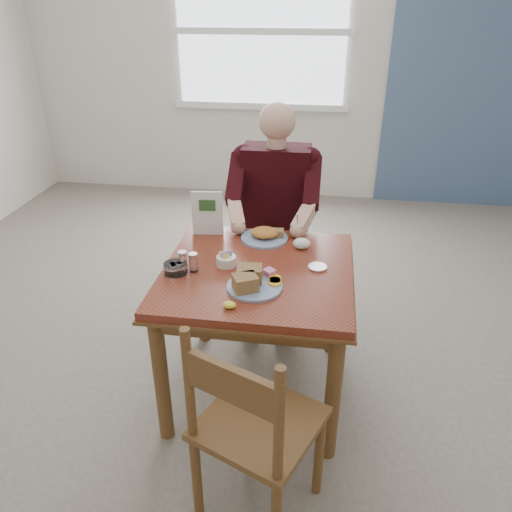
% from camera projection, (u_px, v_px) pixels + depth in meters
% --- Properties ---
extents(floor, '(6.00, 6.00, 0.00)m').
position_uv_depth(floor, '(257.00, 387.00, 2.74)').
color(floor, '#645951').
rests_on(floor, ground).
extents(wall_back, '(5.50, 0.00, 5.50)m').
position_uv_depth(wall_back, '(303.00, 55.00, 4.71)').
color(wall_back, silver).
rests_on(wall_back, ground).
extents(accent_panel, '(1.60, 0.02, 2.80)m').
position_uv_depth(accent_panel, '(481.00, 58.00, 4.48)').
color(accent_panel, '#465F82').
rests_on(accent_panel, ground).
extents(lemon_wedge, '(0.07, 0.06, 0.03)m').
position_uv_depth(lemon_wedge, '(229.00, 305.00, 2.08)').
color(lemon_wedge, '#FFF535').
rests_on(lemon_wedge, table).
extents(napkin, '(0.11, 0.10, 0.06)m').
position_uv_depth(napkin, '(302.00, 243.00, 2.56)').
color(napkin, white).
rests_on(napkin, table).
extents(metal_dish, '(0.10, 0.10, 0.01)m').
position_uv_depth(metal_dish, '(318.00, 267.00, 2.39)').
color(metal_dish, silver).
rests_on(metal_dish, table).
extents(window, '(1.72, 0.04, 1.42)m').
position_uv_depth(window, '(261.00, 31.00, 4.64)').
color(window, white).
rests_on(window, wall_back).
extents(table, '(0.92, 0.92, 0.75)m').
position_uv_depth(table, '(258.00, 288.00, 2.44)').
color(table, maroon).
rests_on(table, ground).
extents(chair_far, '(0.42, 0.42, 0.95)m').
position_uv_depth(chair_far, '(275.00, 245.00, 3.21)').
color(chair_far, brown).
rests_on(chair_far, ground).
extents(chair_near, '(0.55, 0.55, 0.95)m').
position_uv_depth(chair_near, '(253.00, 429.00, 1.86)').
color(chair_near, brown).
rests_on(chair_near, ground).
extents(diner, '(0.53, 0.56, 1.39)m').
position_uv_depth(diner, '(275.00, 202.00, 2.98)').
color(diner, tan).
rests_on(diner, chair_far).
extents(near_plate, '(0.32, 0.32, 0.08)m').
position_uv_depth(near_plate, '(252.00, 281.00, 2.22)').
color(near_plate, white).
rests_on(near_plate, table).
extents(far_plate, '(0.26, 0.26, 0.07)m').
position_uv_depth(far_plate, '(265.00, 235.00, 2.66)').
color(far_plate, white).
rests_on(far_plate, table).
extents(caddy, '(0.12, 0.12, 0.07)m').
position_uv_depth(caddy, '(226.00, 261.00, 2.40)').
color(caddy, white).
rests_on(caddy, table).
extents(shakers, '(0.10, 0.06, 0.09)m').
position_uv_depth(shakers, '(188.00, 261.00, 2.35)').
color(shakers, white).
rests_on(shakers, table).
extents(creamer, '(0.12, 0.12, 0.05)m').
position_uv_depth(creamer, '(175.00, 268.00, 2.34)').
color(creamer, white).
rests_on(creamer, table).
extents(menu, '(0.17, 0.03, 0.25)m').
position_uv_depth(menu, '(207.00, 213.00, 2.67)').
color(menu, white).
rests_on(menu, table).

